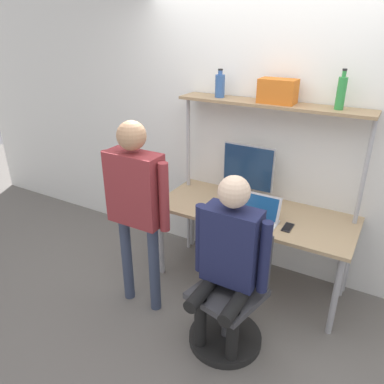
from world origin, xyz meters
The scene contains 13 objects.
ground_plane centered at (0.00, 0.00, 0.00)m, with size 12.00×12.00×0.00m, color slate.
wall_back centered at (0.00, 0.77, 1.35)m, with size 8.00×0.06×2.70m.
desk centered at (0.00, 0.38, 0.67)m, with size 1.72×0.72×0.75m.
shelf_unit centered at (0.00, 0.59, 1.41)m, with size 1.63×0.27×1.66m.
monitor centered at (-0.16, 0.58, 1.03)m, with size 0.48×0.18×0.52m.
laptop centered at (0.08, 0.24, 0.81)m, with size 0.35×0.22×0.22m.
cell_phone centered at (0.34, 0.24, 0.75)m, with size 0.07×0.15×0.01m.
office_chair centered at (0.13, -0.37, 0.29)m, with size 0.56×0.56×0.93m.
person_seated centered at (0.12, -0.41, 0.81)m, with size 0.56×0.47×1.37m.
person_standing centered at (-0.71, -0.37, 1.04)m, with size 0.61×0.22×1.63m.
bottle_green centered at (0.53, 0.59, 1.78)m, with size 0.07×0.07×0.30m.
bottle_blue centered at (-0.47, 0.59, 1.76)m, with size 0.08×0.08×0.24m.
storage_box centered at (0.04, 0.59, 1.75)m, with size 0.30×0.17×0.19m.
Camera 1 is at (0.98, -2.42, 2.27)m, focal length 35.00 mm.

